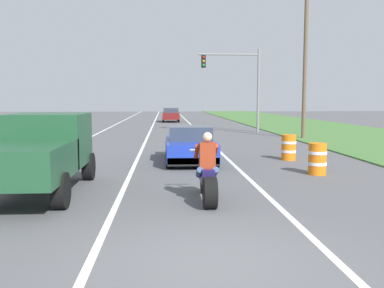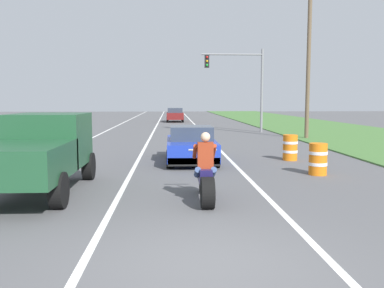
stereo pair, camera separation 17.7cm
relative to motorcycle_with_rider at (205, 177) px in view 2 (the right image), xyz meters
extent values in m
plane|color=#565659|center=(-0.27, -3.68, -0.59)|extent=(160.00, 160.00, 0.00)
cube|color=white|center=(-5.67, 16.32, -0.59)|extent=(0.14, 120.00, 0.01)
cube|color=white|center=(1.53, 16.32, -0.59)|extent=(0.14, 120.00, 0.01)
cube|color=white|center=(-2.07, 16.32, -0.59)|extent=(0.14, 120.00, 0.01)
cube|color=#477538|center=(11.65, 16.32, -0.56)|extent=(10.00, 120.00, 0.06)
cylinder|color=black|center=(0.00, -0.60, -0.25)|extent=(0.28, 0.69, 0.69)
cylinder|color=black|center=(0.00, 0.95, -0.28)|extent=(0.12, 0.63, 0.63)
cube|color=#1E194C|center=(0.00, 0.23, 0.02)|extent=(0.28, 1.10, 0.36)
cylinder|color=#B2B2B7|center=(0.00, 0.87, 0.09)|extent=(0.08, 0.36, 0.73)
cylinder|color=#A5A5AA|center=(0.00, 0.85, 0.52)|extent=(0.70, 0.05, 0.05)
cube|color=#993319|center=(0.00, 0.00, 0.50)|extent=(0.36, 0.24, 0.60)
sphere|color=beige|center=(0.00, 0.00, 0.92)|extent=(0.22, 0.22, 0.22)
cylinder|color=#384C7A|center=(-0.18, 0.03, 0.10)|extent=(0.14, 0.47, 0.32)
cylinder|color=#993319|center=(-0.22, 0.30, 0.55)|extent=(0.10, 0.51, 0.40)
cylinder|color=#384C7A|center=(0.18, 0.03, 0.10)|extent=(0.14, 0.47, 0.32)
cylinder|color=#993319|center=(0.22, 0.30, 0.55)|extent=(0.10, 0.51, 0.40)
cube|color=#1E38B2|center=(-0.02, 6.47, -0.07)|extent=(1.80, 4.30, 0.64)
cube|color=#333D4C|center=(-0.02, 6.27, 0.51)|extent=(1.56, 1.70, 0.52)
cube|color=black|center=(-0.02, 4.42, -0.31)|extent=(1.76, 0.20, 0.28)
cylinder|color=black|center=(-0.82, 8.07, -0.27)|extent=(0.24, 0.64, 0.64)
cylinder|color=black|center=(0.78, 8.07, -0.27)|extent=(0.24, 0.64, 0.64)
cylinder|color=black|center=(-0.82, 4.87, -0.27)|extent=(0.24, 0.64, 0.64)
cylinder|color=black|center=(0.78, 4.87, -0.27)|extent=(0.24, 0.64, 0.64)
cube|color=#1E4C2D|center=(-4.09, 2.13, 0.69)|extent=(1.90, 2.10, 1.40)
cube|color=#333D4C|center=(-4.09, 2.48, 1.07)|extent=(1.67, 0.29, 0.57)
cube|color=#1E4C2D|center=(-4.09, -0.12, 0.39)|extent=(1.90, 2.70, 0.80)
cylinder|color=black|center=(-4.96, 2.93, -0.19)|extent=(0.28, 0.80, 0.80)
cylinder|color=black|center=(-3.22, 2.93, -0.19)|extent=(0.28, 0.80, 0.80)
cylinder|color=black|center=(-3.22, -0.42, -0.19)|extent=(0.28, 0.80, 0.80)
cylinder|color=gray|center=(5.85, 20.91, 2.41)|extent=(0.18, 0.18, 6.00)
cylinder|color=gray|center=(3.64, 20.91, 5.01)|extent=(4.41, 0.12, 0.12)
cube|color=black|center=(1.83, 20.91, 4.51)|extent=(0.32, 0.24, 0.90)
sphere|color=red|center=(1.83, 20.77, 4.79)|extent=(0.16, 0.16, 0.16)
sphere|color=orange|center=(1.83, 20.77, 4.51)|extent=(0.16, 0.16, 0.16)
sphere|color=green|center=(1.83, 20.77, 4.23)|extent=(0.16, 0.16, 0.16)
cylinder|color=brown|center=(7.44, 15.47, 3.83)|extent=(0.24, 0.24, 8.85)
cylinder|color=orange|center=(3.83, 3.34, -0.09)|extent=(0.56, 0.56, 1.00)
cylinder|color=white|center=(3.83, 3.34, 0.11)|extent=(0.58, 0.58, 0.10)
cylinder|color=white|center=(3.83, 3.34, -0.24)|extent=(0.58, 0.58, 0.10)
cylinder|color=orange|center=(3.87, 6.56, -0.09)|extent=(0.56, 0.56, 1.00)
cylinder|color=white|center=(3.87, 6.56, 0.11)|extent=(0.58, 0.58, 0.10)
cylinder|color=white|center=(3.87, 6.56, -0.24)|extent=(0.58, 0.58, 0.10)
cube|color=maroon|center=(-0.31, 35.73, 0.06)|extent=(1.76, 4.00, 0.70)
cube|color=#333D4C|center=(-0.31, 35.53, 0.66)|extent=(1.56, 2.00, 0.50)
cylinder|color=black|center=(-1.11, 37.13, -0.29)|extent=(0.20, 0.60, 0.60)
cylinder|color=black|center=(0.49, 37.13, -0.29)|extent=(0.20, 0.60, 0.60)
cylinder|color=black|center=(-1.11, 34.33, -0.29)|extent=(0.20, 0.60, 0.60)
cylinder|color=black|center=(0.49, 34.33, -0.29)|extent=(0.20, 0.60, 0.60)
camera|label=1|loc=(-0.97, -9.48, 1.76)|focal=39.30mm
camera|label=2|loc=(-0.79, -9.49, 1.76)|focal=39.30mm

